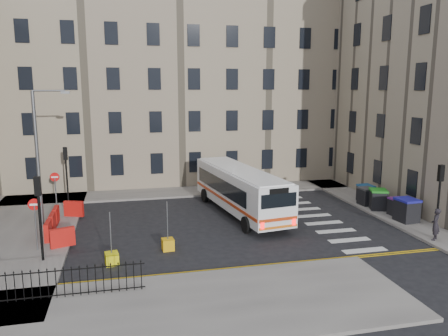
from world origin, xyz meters
name	(u,v)px	position (x,y,z in m)	size (l,w,h in m)	color
ground	(257,222)	(0.00, 0.00, 0.00)	(120.00, 120.00, 0.00)	black
pavement_north	(152,194)	(-6.00, 8.60, 0.07)	(36.00, 3.20, 0.15)	slate
pavement_east	(354,197)	(9.00, 4.00, 0.07)	(2.40, 26.00, 0.15)	slate
pavement_west	(22,232)	(-14.00, 1.00, 0.07)	(6.00, 22.00, 0.15)	slate
pavement_sw	(157,311)	(-7.00, -10.00, 0.07)	(20.00, 6.00, 0.15)	slate
terrace_north	(133,84)	(-7.00, 15.50, 8.62)	(38.30, 10.80, 17.20)	gray
traffic_light_east	(439,190)	(8.60, -5.50, 2.87)	(0.28, 0.22, 4.10)	black
traffic_light_nw	(66,167)	(-12.00, 6.50, 2.87)	(0.28, 0.22, 4.10)	black
traffic_light_sw	(39,205)	(-12.00, -4.00, 2.87)	(0.28, 0.22, 4.10)	black
streetlamp	(37,156)	(-13.00, 2.00, 4.34)	(0.50, 0.22, 8.14)	#595B5E
no_entry_north	(55,184)	(-12.50, 4.50, 2.08)	(0.60, 0.08, 3.00)	#595B5E
no_entry_south	(35,214)	(-12.50, -2.50, 2.08)	(0.60, 0.08, 3.00)	#595B5E
roadworks_barriers	(59,222)	(-11.84, 0.50, 0.65)	(1.66, 6.26, 1.00)	red
iron_railings	(44,285)	(-11.25, -8.20, 0.75)	(7.80, 0.04, 1.20)	black
bus	(240,188)	(-0.58, 2.04, 1.71)	(4.02, 11.14, 2.96)	white
wheelie_bin_a	(407,210)	(8.92, -2.46, 0.87)	(1.23, 1.38, 1.44)	black
wheelie_bin_b	(397,207)	(9.14, -1.21, 0.73)	(0.98, 1.11, 1.14)	black
wheelie_bin_c	(378,199)	(8.74, 0.41, 0.84)	(1.44, 1.54, 1.37)	black
wheelie_bin_d	(367,196)	(8.60, 1.62, 0.77)	(1.01, 1.15, 1.22)	black
wheelie_bin_e	(366,193)	(9.01, 2.44, 0.76)	(0.99, 1.13, 1.21)	black
pedestrian	(436,224)	(8.32, -5.79, 1.03)	(0.64, 0.42, 1.77)	black
bollard_yellow	(112,259)	(-8.76, -4.94, 0.30)	(0.60, 0.60, 0.60)	yellow
bollard_chevron	(168,244)	(-5.96, -3.63, 0.30)	(0.60, 0.60, 0.60)	#E1A20D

